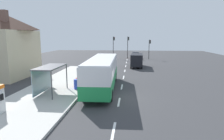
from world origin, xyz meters
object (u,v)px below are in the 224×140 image
at_px(bus, 102,71).
at_px(traffic_light_median, 128,44).
at_px(recycling_bin_yellow, 80,81).
at_px(bus_shelter, 47,73).
at_px(traffic_light_near_side, 150,46).
at_px(traffic_light_far_side, 114,44).
at_px(white_van, 137,59).
at_px(recycling_bin_blue, 76,84).
at_px(sedan_near, 136,55).
at_px(recycling_bin_red, 78,83).

xyz_separation_m(bus, traffic_light_median, (2.11, 29.49, 1.69)).
xyz_separation_m(recycling_bin_yellow, bus_shelter, (-2.21, -3.08, 1.44)).
relative_size(traffic_light_near_side, bus_shelter, 1.16).
xyz_separation_m(bus, traffic_light_far_side, (-1.39, 28.69, 1.69)).
height_order(white_van, traffic_light_far_side, traffic_light_far_side).
bearing_deg(recycling_bin_blue, recycling_bin_yellow, 90.00).
xyz_separation_m(bus, white_van, (3.91, 15.34, -0.50)).
height_order(white_van, bus_shelter, bus_shelter).
distance_m(bus, traffic_light_far_side, 28.77).
height_order(sedan_near, traffic_light_median, traffic_light_median).
distance_m(white_van, traffic_light_median, 14.43).
xyz_separation_m(traffic_light_median, bus_shelter, (-6.81, -31.94, -1.44)).
relative_size(traffic_light_far_side, bus_shelter, 1.34).
height_order(white_van, recycling_bin_red, white_van).
distance_m(recycling_bin_blue, bus_shelter, 3.13).
bearing_deg(recycling_bin_blue, traffic_light_near_side, 71.30).
xyz_separation_m(white_van, sedan_near, (0.10, 14.55, -0.55)).
bearing_deg(sedan_near, bus, -97.64).
bearing_deg(recycling_bin_red, traffic_light_near_side, 70.86).
distance_m(recycling_bin_red, traffic_light_far_side, 28.93).
bearing_deg(recycling_bin_yellow, recycling_bin_blue, -90.00).
distance_m(recycling_bin_blue, recycling_bin_yellow, 1.40).
distance_m(recycling_bin_red, traffic_light_near_side, 29.70).
bearing_deg(white_van, recycling_bin_blue, -111.66).
bearing_deg(recycling_bin_yellow, white_van, 66.50).
bearing_deg(recycling_bin_yellow, recycling_bin_red, -90.00).
relative_size(bus, white_van, 2.10).
bearing_deg(recycling_bin_red, bus, 1.82).
bearing_deg(sedan_near, recycling_bin_yellow, -102.52).
height_order(bus, bus_shelter, bus).
height_order(recycling_bin_yellow, traffic_light_far_side, traffic_light_far_side).
xyz_separation_m(sedan_near, recycling_bin_yellow, (-6.50, -29.27, -0.14)).
xyz_separation_m(white_van, traffic_light_far_side, (-5.30, 13.35, 2.19)).
distance_m(bus, bus_shelter, 5.31).
height_order(traffic_light_near_side, bus_shelter, traffic_light_near_side).
xyz_separation_m(recycling_bin_blue, recycling_bin_yellow, (0.00, 1.40, 0.00)).
distance_m(recycling_bin_red, traffic_light_median, 30.06).
relative_size(white_van, recycling_bin_blue, 5.56).
bearing_deg(recycling_bin_red, recycling_bin_blue, -90.00).
distance_m(sedan_near, traffic_light_median, 3.36).
height_order(recycling_bin_yellow, bus_shelter, bus_shelter).
bearing_deg(white_van, traffic_light_near_side, 75.25).
xyz_separation_m(recycling_bin_yellow, traffic_light_far_side, (1.10, 28.06, 2.88)).
bearing_deg(traffic_light_near_side, recycling_bin_red, -109.14).
relative_size(white_van, traffic_light_far_side, 0.99).
bearing_deg(recycling_bin_red, traffic_light_median, 81.16).
bearing_deg(traffic_light_far_side, bus, -87.22).
bearing_deg(traffic_light_far_side, white_van, -68.32).
xyz_separation_m(recycling_bin_blue, traffic_light_near_side, (9.70, 28.66, 2.44)).
height_order(traffic_light_near_side, traffic_light_far_side, traffic_light_far_side).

